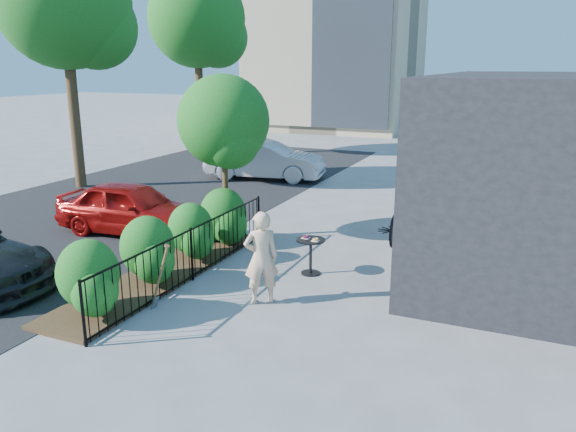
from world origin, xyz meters
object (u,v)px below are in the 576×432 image
at_px(woman, 261,258).
at_px(shovel, 159,280).
at_px(patio_tree, 225,127).
at_px(cafe_table, 311,250).
at_px(street_tree_near, 65,10).
at_px(street_tree_far, 198,25).
at_px(car_silver, 265,160).
at_px(car_red, 132,208).

bearing_deg(woman, shovel, -3.11).
relative_size(patio_tree, woman, 2.30).
height_order(cafe_table, woman, woman).
relative_size(street_tree_near, cafe_table, 10.37).
relative_size(street_tree_near, street_tree_far, 1.00).
relative_size(woman, car_silver, 0.39).
bearing_deg(car_red, woman, -121.24).
xyz_separation_m(woman, car_silver, (-4.88, 10.28, -0.13)).
height_order(street_tree_near, woman, street_tree_near).
xyz_separation_m(street_tree_far, car_red, (5.25, -11.79, -5.25)).
xyz_separation_m(cafe_table, woman, (-0.29, -1.70, 0.34)).
bearing_deg(street_tree_near, car_silver, 36.41).
height_order(patio_tree, cafe_table, patio_tree).
bearing_deg(street_tree_near, cafe_table, -24.06).
height_order(cafe_table, car_silver, car_silver).
bearing_deg(car_silver, street_tree_far, 42.90).
relative_size(woman, car_red, 0.44).
bearing_deg(patio_tree, shovel, -76.73).
distance_m(street_tree_near, car_red, 8.34).
relative_size(patio_tree, street_tree_near, 0.48).
relative_size(street_tree_far, shovel, 6.56).
height_order(cafe_table, shovel, shovel).
relative_size(patio_tree, shovel, 3.12).
distance_m(street_tree_far, cafe_table, 17.31).
height_order(woman, car_silver, woman).
xyz_separation_m(street_tree_near, woman, (10.18, -6.37, -5.06)).
relative_size(patio_tree, car_red, 1.00).
xyz_separation_m(street_tree_near, car_silver, (5.30, 3.91, -5.19)).
xyz_separation_m(woman, shovel, (-1.50, -1.00, -0.30)).
bearing_deg(car_silver, woman, -164.00).
distance_m(street_tree_near, car_silver, 8.38).
relative_size(woman, shovel, 1.36).
distance_m(car_red, car_silver, 7.70).
relative_size(street_tree_near, woman, 4.82).
height_order(street_tree_far, woman, street_tree_far).
distance_m(woman, shovel, 1.82).
xyz_separation_m(patio_tree, street_tree_far, (-7.70, 11.20, 3.15)).
height_order(patio_tree, shovel, patio_tree).
relative_size(street_tree_far, car_red, 2.11).
bearing_deg(street_tree_far, cafe_table, -50.43).
xyz_separation_m(street_tree_far, car_silver, (5.30, -4.09, -5.19)).
bearing_deg(woman, street_tree_far, -91.41).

